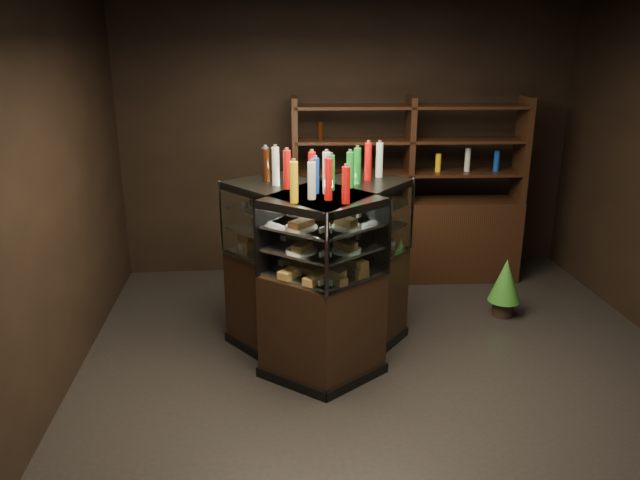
# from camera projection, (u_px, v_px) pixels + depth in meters

# --- Properties ---
(ground) EXTENTS (5.00, 5.00, 0.00)m
(ground) POSITION_uv_depth(u_px,v_px,m) (388.00, 374.00, 5.02)
(ground) COLOR black
(ground) RESTS_ON ground
(room_shell) EXTENTS (5.02, 5.02, 3.01)m
(room_shell) POSITION_uv_depth(u_px,v_px,m) (398.00, 132.00, 4.42)
(room_shell) COLOR black
(room_shell) RESTS_ON ground
(display_case) EXTENTS (1.66, 1.48, 1.47)m
(display_case) POSITION_uv_depth(u_px,v_px,m) (320.00, 302.00, 5.16)
(display_case) COLOR black
(display_case) RESTS_ON ground
(food_display) EXTENTS (1.21, 1.08, 0.45)m
(food_display) POSITION_uv_depth(u_px,v_px,m) (320.00, 233.00, 4.97)
(food_display) COLOR #B17B3F
(food_display) RESTS_ON display_case
(bottles_top) EXTENTS (1.03, 0.94, 0.30)m
(bottles_top) POSITION_uv_depth(u_px,v_px,m) (320.00, 171.00, 4.82)
(bottles_top) COLOR #D8590A
(bottles_top) RESTS_ON display_case
(potted_conifer) EXTENTS (0.31, 0.31, 0.66)m
(potted_conifer) POSITION_uv_depth(u_px,v_px,m) (506.00, 279.00, 5.96)
(potted_conifer) COLOR black
(potted_conifer) RESTS_ON ground
(back_shelving) EXTENTS (2.49, 0.55, 2.00)m
(back_shelving) POSITION_uv_depth(u_px,v_px,m) (406.00, 227.00, 6.83)
(back_shelving) COLOR black
(back_shelving) RESTS_ON ground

